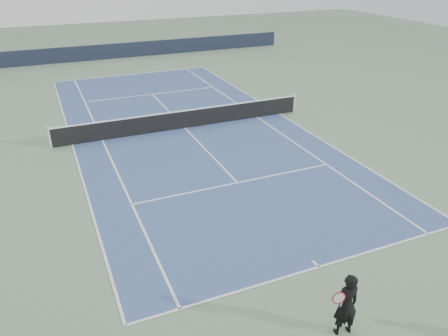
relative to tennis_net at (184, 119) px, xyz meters
name	(u,v)px	position (x,y,z in m)	size (l,w,h in m)	color
ground	(185,128)	(0.00, 0.00, -0.50)	(80.00, 80.00, 0.00)	slate
court_surface	(185,128)	(0.00, 0.00, -0.50)	(10.97, 23.77, 0.01)	#395489
tennis_net	(184,119)	(0.00, 0.00, 0.00)	(12.90, 0.10, 1.07)	silver
windscreen_far	(117,51)	(0.00, 17.88, 0.10)	(30.00, 0.25, 1.20)	black
tennis_player	(346,305)	(-0.84, -14.06, 0.34)	(0.79, 0.52, 1.68)	black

